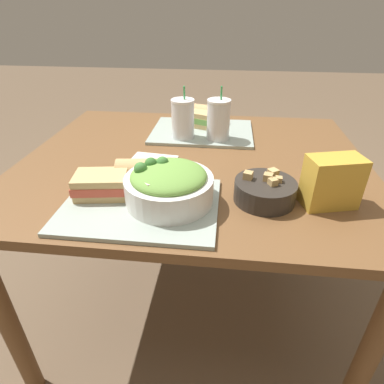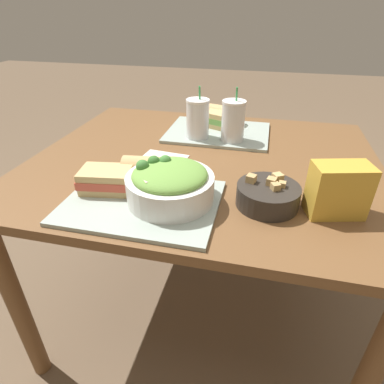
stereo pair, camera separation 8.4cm
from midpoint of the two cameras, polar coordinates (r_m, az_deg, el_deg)
name	(u,v)px [view 1 (the left image)]	position (r m, az deg, el deg)	size (l,w,h in m)	color
ground_plane	(193,303)	(1.62, -1.32, -19.16)	(12.00, 12.00, 0.00)	brown
dining_table	(194,182)	(1.19, -1.70, 1.66)	(1.21, 1.02, 0.76)	brown
tray_near	(141,205)	(0.89, -11.76, -2.38)	(0.42, 0.32, 0.01)	#99A89E
tray_far	(202,132)	(1.38, 0.04, 10.64)	(0.42, 0.32, 0.01)	#99A89E
salad_bowl	(169,184)	(0.86, -6.99, 1.28)	(0.24, 0.24, 0.11)	white
soup_bowl	(265,190)	(0.90, 10.24, 0.25)	(0.17, 0.17, 0.08)	#2D2823
sandwich_near	(101,185)	(0.94, -18.33, 1.18)	(0.16, 0.12, 0.06)	tan
baguette_near	(147,171)	(0.96, -10.50, 3.57)	(0.18, 0.10, 0.08)	tan
sandwich_far	(199,118)	(1.43, -0.50, 12.96)	(0.18, 0.15, 0.06)	tan
baguette_far	(205,113)	(1.47, 0.62, 13.77)	(0.17, 0.12, 0.08)	tan
drink_cup_dark	(183,120)	(1.28, -3.55, 12.62)	(0.09, 0.09, 0.20)	silver
drink_cup_red	(218,121)	(1.27, 2.77, 12.47)	(0.09, 0.09, 0.20)	silver
chip_bag	(332,182)	(0.91, 21.25, 1.60)	(0.16, 0.11, 0.14)	gold
napkin_folded	(153,160)	(1.14, -9.08, 5.53)	(0.17, 0.13, 0.00)	silver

